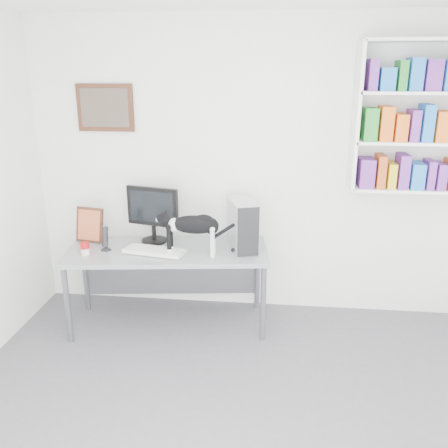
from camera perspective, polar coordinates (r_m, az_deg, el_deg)
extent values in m
cube|color=silver|center=(4.37, 2.95, 6.47)|extent=(4.00, 0.01, 2.70)
cube|color=white|center=(4.30, 22.33, 11.74)|extent=(1.03, 0.28, 1.24)
cube|color=#4E2719|center=(4.53, -14.09, 13.42)|extent=(0.52, 0.04, 0.42)
cube|color=gray|center=(4.33, -6.67, -7.56)|extent=(1.82, 0.89, 0.73)
cube|color=black|center=(4.30, -8.52, 1.16)|extent=(0.53, 0.34, 0.52)
cube|color=silver|center=(4.11, -8.36, -3.21)|extent=(0.54, 0.29, 0.04)
cube|color=#BABABF|center=(4.13, 2.21, -0.03)|extent=(0.31, 0.47, 0.43)
cylinder|color=black|center=(4.23, -14.11, -1.66)|extent=(0.11, 0.11, 0.22)
cube|color=#4E2719|center=(4.47, -15.86, -0.02)|extent=(0.28, 0.15, 0.33)
cylinder|color=#A90E12|center=(4.20, -16.37, -2.85)|extent=(0.09, 0.09, 0.11)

